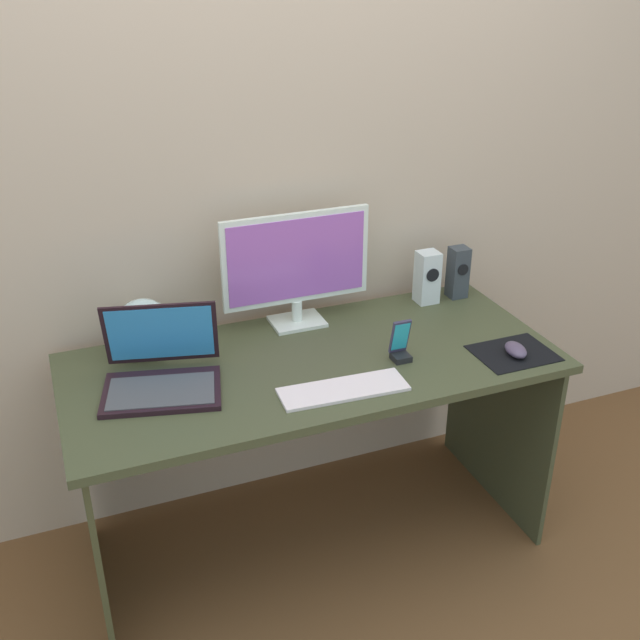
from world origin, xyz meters
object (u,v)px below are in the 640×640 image
at_px(keyboard_external, 343,389).
at_px(phone_in_dock, 400,346).
at_px(speaker_right, 458,272).
at_px(laptop, 162,371).
at_px(monitor, 296,265).
at_px(fishbowl, 144,327).
at_px(speaker_near_monitor, 427,277).
at_px(mouse, 516,350).

bearing_deg(keyboard_external, phone_in_dock, 27.45).
height_order(speaker_right, laptop, laptop).
distance_m(laptop, phone_in_dock, 0.74).
height_order(monitor, fishbowl, monitor).
bearing_deg(phone_in_dock, speaker_near_monitor, 50.93).
bearing_deg(speaker_right, monitor, 179.44).
relative_size(monitor, fishbowl, 2.82).
bearing_deg(fishbowl, laptop, -87.95).
xyz_separation_m(fishbowl, phone_in_dock, (0.74, -0.35, -0.04)).
xyz_separation_m(monitor, speaker_near_monitor, (0.50, -0.01, -0.12)).
bearing_deg(speaker_right, fishbowl, -179.96).
bearing_deg(speaker_near_monitor, phone_in_dock, -129.07).
xyz_separation_m(speaker_near_monitor, fishbowl, (-1.02, -0.00, -0.01)).
height_order(monitor, phone_in_dock, monitor).
bearing_deg(speaker_near_monitor, mouse, -81.58).
xyz_separation_m(speaker_right, phone_in_dock, (-0.41, -0.35, -0.05)).
bearing_deg(speaker_right, mouse, -97.24).
xyz_separation_m(speaker_near_monitor, phone_in_dock, (-0.28, -0.35, -0.05)).
distance_m(speaker_right, speaker_near_monitor, 0.13).
xyz_separation_m(fishbowl, mouse, (1.09, -0.47, -0.07)).
xyz_separation_m(monitor, keyboard_external, (-0.03, -0.47, -0.21)).
relative_size(keyboard_external, phone_in_dock, 2.77).
bearing_deg(laptop, speaker_near_monitor, 13.01).
distance_m(speaker_right, keyboard_external, 0.80).
bearing_deg(speaker_near_monitor, fishbowl, -179.96).
bearing_deg(laptop, fishbowl, 92.05).
relative_size(mouse, phone_in_dock, 0.72).
bearing_deg(speaker_near_monitor, speaker_right, 0.02).
distance_m(keyboard_external, mouse, 0.60).
relative_size(speaker_right, mouse, 1.93).
bearing_deg(mouse, speaker_right, 92.58).
height_order(keyboard_external, mouse, mouse).
bearing_deg(fishbowl, mouse, -23.08).
height_order(laptop, fishbowl, laptop).
relative_size(speaker_near_monitor, laptop, 0.48).
bearing_deg(mouse, monitor, 150.20).
bearing_deg(speaker_right, phone_in_dock, -139.64).
relative_size(monitor, phone_in_dock, 3.72).
distance_m(fishbowl, mouse, 1.19).
bearing_deg(keyboard_external, speaker_right, 38.23).
xyz_separation_m(speaker_right, keyboard_external, (-0.65, -0.46, -0.09)).
bearing_deg(laptop, monitor, 25.12).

